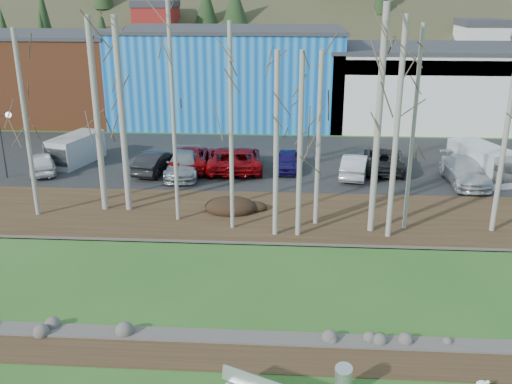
# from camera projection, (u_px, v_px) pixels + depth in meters

# --- Properties ---
(dirt_strip) EXTENTS (80.00, 1.80, 0.03)m
(dirt_strip) POSITION_uv_depth(u_px,v_px,m) (293.00, 358.00, 18.73)
(dirt_strip) COLOR #382616
(dirt_strip) RESTS_ON ground
(near_bank_rocks) EXTENTS (80.00, 0.80, 0.50)m
(near_bank_rocks) POSITION_uv_depth(u_px,v_px,m) (293.00, 341.00, 19.67)
(near_bank_rocks) COLOR #47423D
(near_bank_rocks) RESTS_ON ground
(river) EXTENTS (80.00, 8.00, 0.90)m
(river) POSITION_uv_depth(u_px,v_px,m) (293.00, 283.00, 23.53)
(river) COLOR black
(river) RESTS_ON ground
(far_bank_rocks) EXTENTS (80.00, 0.80, 0.46)m
(far_bank_rocks) POSITION_uv_depth(u_px,v_px,m) (293.00, 242.00, 27.39)
(far_bank_rocks) COLOR #47423D
(far_bank_rocks) RESTS_ON ground
(far_bank) EXTENTS (80.00, 7.00, 0.15)m
(far_bank) POSITION_uv_depth(u_px,v_px,m) (294.00, 216.00, 30.37)
(far_bank) COLOR #382616
(far_bank) RESTS_ON ground
(parking_lot) EXTENTS (80.00, 14.00, 0.14)m
(parking_lot) POSITION_uv_depth(u_px,v_px,m) (294.00, 161.00, 40.25)
(parking_lot) COLOR black
(parking_lot) RESTS_ON ground
(building_brick) EXTENTS (16.32, 12.24, 7.80)m
(building_brick) POSITION_uv_depth(u_px,v_px,m) (40.00, 75.00, 53.61)
(building_brick) COLOR brown
(building_brick) RESTS_ON ground
(building_blue) EXTENTS (20.40, 12.24, 8.30)m
(building_blue) POSITION_uv_depth(u_px,v_px,m) (230.00, 74.00, 52.43)
(building_blue) COLOR #0C51A8
(building_blue) RESTS_ON ground
(building_white) EXTENTS (18.36, 12.24, 6.80)m
(building_white) POSITION_uv_depth(u_px,v_px,m) (428.00, 84.00, 51.56)
(building_white) COLOR white
(building_white) RESTS_ON ground
(litter_bin) EXTENTS (0.62, 0.62, 0.88)m
(litter_bin) POSITION_uv_depth(u_px,v_px,m) (343.00, 382.00, 16.91)
(litter_bin) COLOR silver
(litter_bin) RESTS_ON ground
(seagull) EXTENTS (0.44, 0.21, 0.32)m
(seagull) POSITION_uv_depth(u_px,v_px,m) (483.00, 384.00, 17.25)
(seagull) COLOR gold
(seagull) RESTS_ON ground
(dirt_mound) EXTENTS (2.84, 2.01, 0.56)m
(dirt_mound) POSITION_uv_depth(u_px,v_px,m) (231.00, 206.00, 30.79)
(dirt_mound) COLOR black
(dirt_mound) RESTS_ON far_bank
(birch_0) EXTENTS (0.23, 0.23, 9.61)m
(birch_0) POSITION_uv_depth(u_px,v_px,m) (26.00, 126.00, 28.80)
(birch_0) COLOR #A7A297
(birch_0) RESTS_ON far_bank
(birch_1) EXTENTS (0.19, 0.19, 11.83)m
(birch_1) POSITION_uv_depth(u_px,v_px,m) (173.00, 107.00, 27.79)
(birch_1) COLOR #A7A297
(birch_1) RESTS_ON far_bank
(birch_2) EXTENTS (0.32, 0.32, 10.17)m
(birch_2) POSITION_uv_depth(u_px,v_px,m) (97.00, 117.00, 29.50)
(birch_2) COLOR #A7A297
(birch_2) RESTS_ON far_bank
(birch_3) EXTENTS (0.21, 0.21, 10.02)m
(birch_3) POSITION_uv_depth(u_px,v_px,m) (231.00, 130.00, 27.04)
(birch_3) COLOR #A7A297
(birch_3) RESTS_ON far_bank
(birch_4) EXTENTS (0.25, 0.25, 8.82)m
(birch_4) POSITION_uv_depth(u_px,v_px,m) (300.00, 147.00, 26.41)
(birch_4) COLOR #A7A297
(birch_4) RESTS_ON far_bank
(birch_5) EXTENTS (0.24, 0.24, 8.66)m
(birch_5) POSITION_uv_depth(u_px,v_px,m) (319.00, 141.00, 27.83)
(birch_5) COLOR #A7A297
(birch_5) RESTS_ON far_bank
(birch_6) EXTENTS (0.20, 0.20, 9.93)m
(birch_6) POSITION_uv_depth(u_px,v_px,m) (413.00, 131.00, 26.99)
(birch_6) COLOR #A7A297
(birch_6) RESTS_ON far_bank
(birch_7) EXTENTS (0.31, 0.31, 10.84)m
(birch_7) POSITION_uv_depth(u_px,v_px,m) (378.00, 123.00, 26.58)
(birch_7) COLOR #A7A297
(birch_7) RESTS_ON far_bank
(birch_8) EXTENTS (0.26, 0.26, 10.34)m
(birch_8) POSITION_uv_depth(u_px,v_px,m) (397.00, 132.00, 26.00)
(birch_8) COLOR #A7A297
(birch_8) RESTS_ON far_bank
(birch_9) EXTENTS (0.25, 0.25, 12.71)m
(birch_9) POSITION_uv_depth(u_px,v_px,m) (511.00, 103.00, 26.26)
(birch_9) COLOR #A7A297
(birch_9) RESTS_ON far_bank
(birch_10) EXTENTS (0.25, 0.25, 8.82)m
(birch_10) POSITION_uv_depth(u_px,v_px,m) (276.00, 147.00, 26.48)
(birch_10) COLOR #A7A297
(birch_10) RESTS_ON far_bank
(birch_11) EXTENTS (0.32, 0.32, 10.17)m
(birch_11) POSITION_uv_depth(u_px,v_px,m) (122.00, 117.00, 29.42)
(birch_11) COLOR #A7A297
(birch_11) RESTS_ON far_bank
(car_0) EXTENTS (3.00, 4.38, 1.39)m
(car_0) POSITION_uv_depth(u_px,v_px,m) (43.00, 162.00, 37.15)
(car_0) COLOR white
(car_0) RESTS_ON parking_lot
(car_1) EXTENTS (2.34, 4.60, 1.44)m
(car_1) POSITION_uv_depth(u_px,v_px,m) (156.00, 162.00, 37.18)
(car_1) COLOR black
(car_1) RESTS_ON parking_lot
(car_2) EXTENTS (3.06, 5.59, 1.49)m
(car_2) POSITION_uv_depth(u_px,v_px,m) (225.00, 158.00, 37.86)
(car_2) COLOR #97080D
(car_2) RESTS_ON parking_lot
(car_3) EXTENTS (2.33, 5.18, 1.47)m
(car_3) POSITION_uv_depth(u_px,v_px,m) (184.00, 164.00, 36.65)
(car_3) COLOR gray
(car_3) RESTS_ON parking_lot
(car_4) EXTENTS (1.63, 3.82, 1.29)m
(car_4) POSITION_uv_depth(u_px,v_px,m) (287.00, 161.00, 37.66)
(car_4) COLOR #1D1255
(car_4) RESTS_ON parking_lot
(car_5) EXTENTS (2.35, 4.61, 1.45)m
(car_5) POSITION_uv_depth(u_px,v_px,m) (355.00, 165.00, 36.40)
(car_5) COLOR silver
(car_5) RESTS_ON parking_lot
(car_6) EXTENTS (3.01, 5.64, 1.51)m
(car_6) POSITION_uv_depth(u_px,v_px,m) (384.00, 159.00, 37.70)
(car_6) COLOR black
(car_6) RESTS_ON parking_lot
(car_7) EXTENTS (2.28, 5.32, 1.53)m
(car_7) POSITION_uv_depth(u_px,v_px,m) (465.00, 171.00, 35.10)
(car_7) COLOR #BABBBD
(car_7) RESTS_ON parking_lot
(car_8) EXTENTS (3.06, 5.59, 1.49)m
(car_8) POSITION_uv_depth(u_px,v_px,m) (242.00, 159.00, 37.80)
(car_8) COLOR #97080D
(car_8) RESTS_ON parking_lot
(car_9) EXTENTS (3.06, 5.59, 1.49)m
(car_9) POSITION_uv_depth(u_px,v_px,m) (190.00, 158.00, 38.01)
(car_9) COLOR #97080D
(car_9) RESTS_ON parking_lot
(van_white) EXTENTS (3.45, 5.19, 2.10)m
(van_white) POSITION_uv_depth(u_px,v_px,m) (484.00, 163.00, 35.79)
(van_white) COLOR white
(van_white) RESTS_ON parking_lot
(van_grey) EXTENTS (2.94, 4.74, 1.93)m
(van_grey) POSITION_uv_depth(u_px,v_px,m) (74.00, 150.00, 39.05)
(van_grey) COLOR silver
(van_grey) RESTS_ON parking_lot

